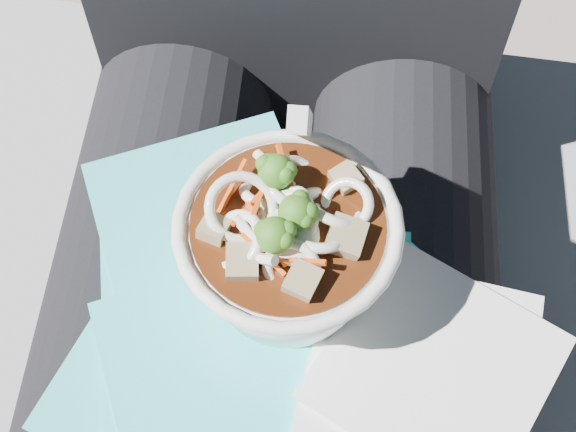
# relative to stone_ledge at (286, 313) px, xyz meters

# --- Properties ---
(stone_ledge) EXTENTS (1.03, 0.57, 0.42)m
(stone_ledge) POSITION_rel_stone_ledge_xyz_m (0.00, 0.00, 0.00)
(stone_ledge) COLOR gray
(stone_ledge) RESTS_ON ground
(lap) EXTENTS (0.36, 0.48, 0.16)m
(lap) POSITION_rel_stone_ledge_xyz_m (0.00, -0.15, 0.29)
(lap) COLOR black
(lap) RESTS_ON stone_ledge
(person_body) EXTENTS (0.34, 0.94, 0.98)m
(person_body) POSITION_rel_stone_ledge_xyz_m (-0.00, -0.06, 0.32)
(person_body) COLOR black
(person_body) RESTS_ON ground
(plastic_bag) EXTENTS (0.31, 0.34, 0.02)m
(plastic_bag) POSITION_rel_stone_ledge_xyz_m (-0.00, -0.17, 0.38)
(plastic_bag) COLOR #32CED1
(plastic_bag) RESTS_ON lap
(napkins) EXTENTS (0.18, 0.18, 0.01)m
(napkins) POSITION_rel_stone_ledge_xyz_m (0.11, -0.19, 0.39)
(napkins) COLOR white
(napkins) RESTS_ON plastic_bag
(udon_bowl) EXTENTS (0.17, 0.17, 0.19)m
(udon_bowl) POSITION_rel_stone_ledge_xyz_m (0.01, -0.14, 0.44)
(udon_bowl) COLOR white
(udon_bowl) RESTS_ON plastic_bag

